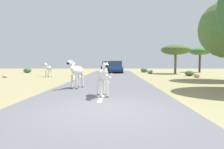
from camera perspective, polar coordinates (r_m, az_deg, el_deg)
The scene contains 16 objects.
ground_plane at distance 6.29m, azimuth -2.38°, elevation -10.46°, with size 90.00×90.00×0.00m, color #998E60.
road at distance 6.30m, azimuth -4.56°, elevation -10.20°, with size 6.00×64.00×0.05m, color slate.
lane_markings at distance 5.34m, azimuth -5.69°, elevation -12.42°, with size 0.16×56.00×0.01m.
zebra_0 at distance 11.46m, azimuth -10.22°, elevation 0.99°, with size 0.79×1.70×1.65m.
zebra_1 at distance 8.49m, azimuth -2.65°, elevation -0.32°, with size 0.69×1.58×1.52m.
zebra_2 at distance 22.11m, azimuth -18.01°, elevation 1.72°, with size 1.34×1.27×1.54m.
car_0 at distance 29.08m, azimuth 1.28°, elevation 2.10°, with size 2.11×4.39×1.74m.
car_1 at distance 35.39m, azimuth -1.27°, elevation 2.33°, with size 2.26×4.45×1.74m.
tree_3 at distance 28.51m, azimuth 17.90°, elevation 6.77°, with size 3.95×3.95×3.98m.
tree_4 at distance 34.34m, azimuth 24.07°, elevation 6.07°, with size 3.31×3.31×3.90m.
bush_0 at distance 32.23m, azimuth -23.23°, elevation 1.08°, with size 1.19×1.07×0.71m, color #386633.
bush_2 at distance 24.17m, azimuth 21.46°, elevation 0.32°, with size 1.03×0.93×0.62m, color #425B2D.
bush_3 at distance 31.65m, azimuth 9.25°, elevation 1.22°, with size 1.09×0.98×0.66m, color #386633.
rock_1 at distance 28.23m, azimuth 10.88°, elevation 0.79°, with size 0.80×0.87×0.50m, color gray.
rock_2 at distance 21.77m, azimuth 23.32°, elevation -0.26°, with size 0.60×0.54×0.44m, color #A89E8C.
rock_3 at distance 22.84m, azimuth -28.56°, elevation -0.43°, with size 0.49×0.50×0.29m, color #A89E8C.
Camera 1 is at (0.40, -6.10, 1.51)m, focal length 31.66 mm.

